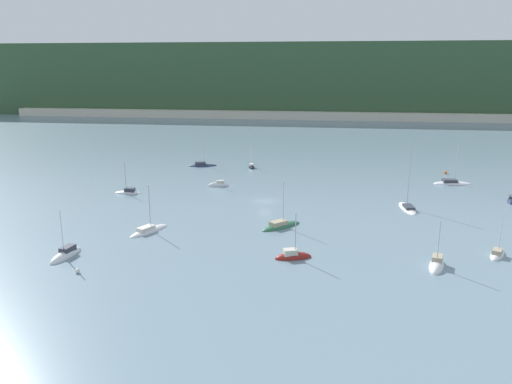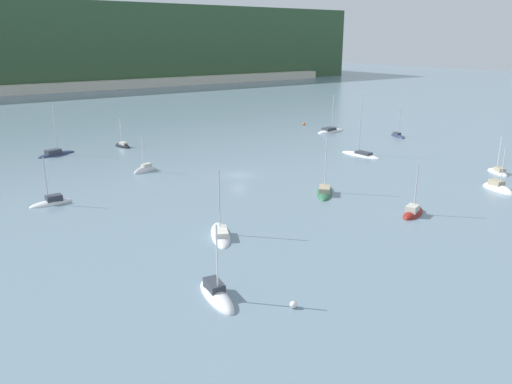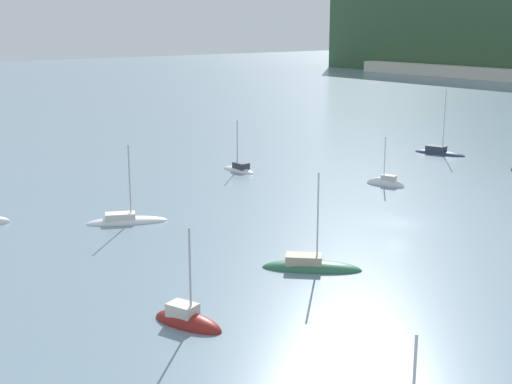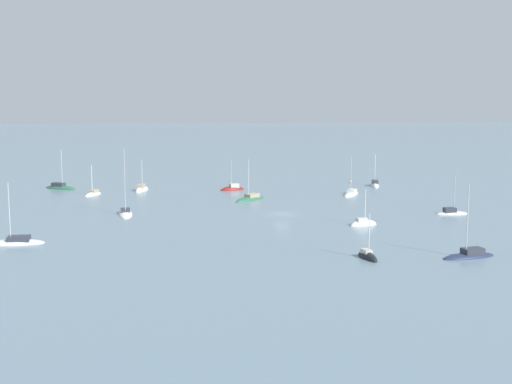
# 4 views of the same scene
# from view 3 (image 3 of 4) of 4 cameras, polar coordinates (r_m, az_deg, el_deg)

# --- Properties ---
(ground_plane) EXTENTS (600.00, 600.00, 0.00)m
(ground_plane) POSITION_cam_3_polar(r_m,az_deg,el_deg) (70.95, 11.37, -2.43)
(ground_plane) COLOR slate
(sailboat_0) EXTENTS (4.93, 2.85, 6.86)m
(sailboat_0) POSITION_cam_3_polar(r_m,az_deg,el_deg) (86.56, 10.33, 0.59)
(sailboat_0) COLOR silver
(sailboat_0) RESTS_ON ground_plane
(sailboat_1) EXTENTS (8.06, 4.38, 10.16)m
(sailboat_1) POSITION_cam_3_polar(r_m,az_deg,el_deg) (108.64, 14.45, 3.04)
(sailboat_1) COLOR #232D4C
(sailboat_1) RESTS_ON ground_plane
(sailboat_3) EXTENTS (5.40, 8.09, 8.28)m
(sailboat_3) POSITION_cam_3_polar(r_m,az_deg,el_deg) (70.74, -10.33, -2.34)
(sailboat_3) COLOR silver
(sailboat_3) RESTS_ON ground_plane
(sailboat_4) EXTENTS (5.59, 3.54, 7.45)m
(sailboat_4) POSITION_cam_3_polar(r_m,az_deg,el_deg) (47.27, -5.51, -10.36)
(sailboat_4) COLOR maroon
(sailboat_4) RESTS_ON ground_plane
(sailboat_11) EXTENTS (7.14, 7.22, 8.61)m
(sailboat_11) POSITION_cam_3_polar(r_m,az_deg,el_deg) (57.04, 4.40, -6.07)
(sailboat_11) COLOR #2D6647
(sailboat_11) RESTS_ON ground_plane
(sailboat_13) EXTENTS (5.83, 2.30, 7.18)m
(sailboat_13) POSITION_cam_3_polar(r_m,az_deg,el_deg) (93.35, -1.36, 1.78)
(sailboat_13) COLOR silver
(sailboat_13) RESTS_ON ground_plane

